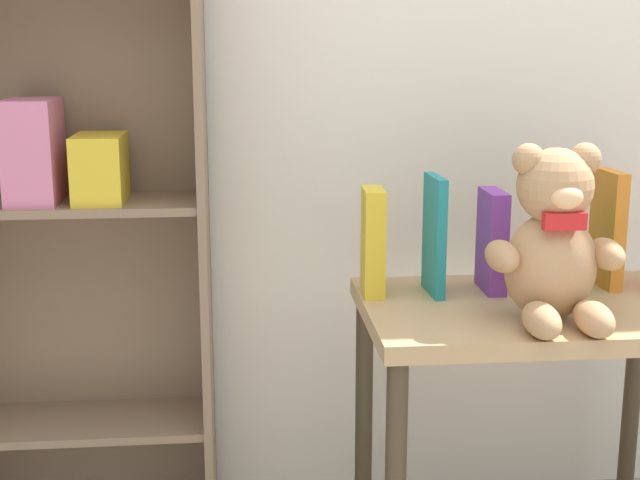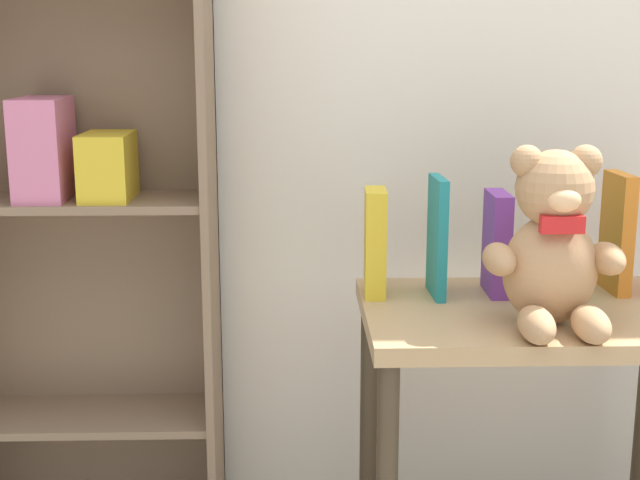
{
  "view_description": "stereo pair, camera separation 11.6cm",
  "coord_description": "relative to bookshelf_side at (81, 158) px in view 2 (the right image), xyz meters",
  "views": [
    {
      "loc": [
        -0.46,
        -0.72,
        1.14
      ],
      "look_at": [
        -0.3,
        1.02,
        0.74
      ],
      "focal_mm": 50.0,
      "sensor_mm": 36.0,
      "label": 1
    },
    {
      "loc": [
        -0.35,
        -0.73,
        1.14
      ],
      "look_at": [
        -0.3,
        1.02,
        0.74
      ],
      "focal_mm": 50.0,
      "sensor_mm": 36.0,
      "label": 2
    }
  ],
  "objects": [
    {
      "name": "book_standing_yellow",
      "position": [
        0.64,
        -0.16,
        -0.16
      ],
      "size": [
        0.05,
        0.11,
        0.23
      ],
      "primitive_type": "cube",
      "rotation": [
        0.0,
        0.0,
        -0.04
      ],
      "color": "gold",
      "rests_on": "display_table"
    },
    {
      "name": "teddy_bear",
      "position": [
        0.95,
        -0.38,
        -0.12
      ],
      "size": [
        0.26,
        0.24,
        0.34
      ],
      "color": "tan",
      "rests_on": "display_table"
    },
    {
      "name": "book_standing_orange",
      "position": [
        1.15,
        -0.15,
        -0.14
      ],
      "size": [
        0.04,
        0.12,
        0.25
      ],
      "primitive_type": "cube",
      "rotation": [
        0.0,
        0.0,
        0.05
      ],
      "color": "orange",
      "rests_on": "display_table"
    },
    {
      "name": "book_standing_purple",
      "position": [
        0.9,
        -0.16,
        -0.16
      ],
      "size": [
        0.04,
        0.12,
        0.22
      ],
      "primitive_type": "cube",
      "rotation": [
        0.0,
        0.0,
        -0.02
      ],
      "color": "purple",
      "rests_on": "display_table"
    },
    {
      "name": "book_standing_teal",
      "position": [
        0.77,
        -0.17,
        -0.15
      ],
      "size": [
        0.02,
        0.13,
        0.25
      ],
      "primitive_type": "cube",
      "rotation": [
        0.0,
        0.0,
        0.03
      ],
      "color": "teal",
      "rests_on": "display_table"
    },
    {
      "name": "display_table",
      "position": [
        0.96,
        -0.27,
        -0.36
      ],
      "size": [
        0.7,
        0.47,
        0.61
      ],
      "color": "tan",
      "rests_on": "ground_plane"
    },
    {
      "name": "book_standing_green",
      "position": [
        1.03,
        -0.17,
        -0.15
      ],
      "size": [
        0.03,
        0.14,
        0.25
      ],
      "primitive_type": "cube",
      "rotation": [
        0.0,
        0.0,
        0.02
      ],
      "color": "#33934C",
      "rests_on": "display_table"
    },
    {
      "name": "bookshelf_side",
      "position": [
        0.0,
        0.0,
        0.0
      ],
      "size": [
        0.58,
        0.24,
        1.57
      ],
      "color": "#7F664C",
      "rests_on": "ground_plane"
    }
  ]
}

